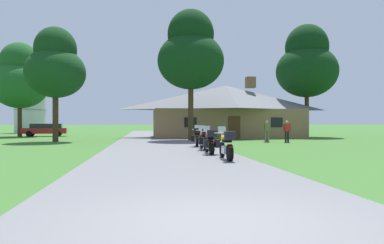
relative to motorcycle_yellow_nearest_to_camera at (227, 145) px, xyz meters
name	(u,v)px	position (x,y,z in m)	size (l,w,h in m)	color
ground_plane	(159,144)	(-2.17, 11.56, -0.62)	(500.00, 500.00, 0.00)	#386628
asphalt_driveway	(161,145)	(-2.17, 9.56, -0.59)	(6.40, 80.00, 0.06)	slate
motorcycle_yellow_nearest_to_camera	(227,145)	(0.00, 0.00, 0.00)	(0.66, 2.08, 1.30)	black
motorcycle_red_second_in_row	(210,142)	(-0.17, 2.68, -0.01)	(0.73, 2.08, 1.30)	black
motorcycle_orange_third_in_row	(204,139)	(-0.02, 5.21, -0.01)	(0.72, 2.08, 1.30)	black
motorcycle_yellow_farthest_in_row	(197,137)	(-0.01, 7.95, -0.01)	(0.90, 2.08, 1.30)	black
stone_lodge	(226,111)	(4.86, 21.47, 2.09)	(15.23, 7.48, 6.16)	brown
bystander_olive_shirt_near_lodge	(267,130)	(6.43, 13.73, 0.31)	(0.55, 0.22, 1.67)	navy
bystander_red_shirt_beside_signpost	(287,130)	(7.41, 11.98, 0.31)	(0.54, 0.29, 1.67)	black
bystander_olive_shirt_by_tree	(267,130)	(6.12, 12.72, 0.33)	(0.55, 0.25, 1.69)	#75664C
tree_right_of_lodge	(307,64)	(13.68, 21.86, 7.04)	(6.38, 6.38, 11.85)	#422D19
tree_left_far	(20,79)	(-16.53, 26.49, 5.63)	(5.87, 5.87, 10.10)	#422D19
tree_left_near	(56,66)	(-10.17, 15.43, 5.35)	(4.64, 4.64, 9.03)	#422D19
tree_by_lodge_front	(191,53)	(0.55, 15.45, 6.62)	(5.49, 5.49, 10.85)	#422D19
metal_silo_distant	(30,106)	(-20.00, 41.29, 3.34)	(4.50, 4.50, 7.90)	#B2B7BC
parked_red_suv_far_left	(45,129)	(-14.09, 27.12, 0.16)	(4.81, 2.47, 1.40)	maroon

